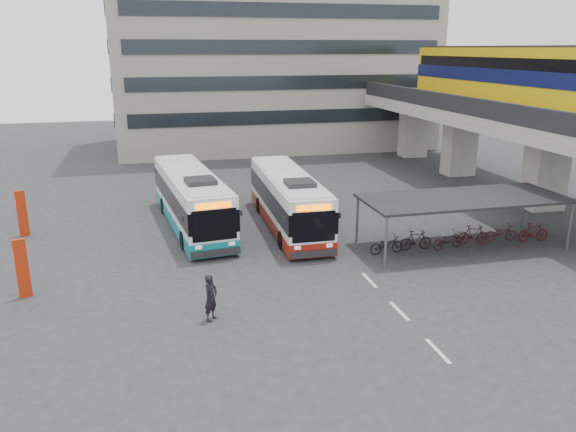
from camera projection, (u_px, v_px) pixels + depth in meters
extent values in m
plane|color=#28282B|center=(313.00, 286.00, 23.40)|extent=(120.00, 120.00, 0.00)
cube|color=gray|center=(546.00, 172.00, 34.06)|extent=(2.20, 1.60, 4.60)
cube|color=gray|center=(459.00, 145.00, 43.36)|extent=(2.20, 1.60, 4.60)
cube|color=gray|center=(413.00, 131.00, 50.80)|extent=(2.20, 1.60, 4.60)
cube|color=gray|center=(511.00, 119.00, 36.99)|extent=(8.00, 32.00, 0.90)
cube|color=black|center=(461.00, 105.00, 35.84)|extent=(0.35, 32.00, 1.10)
cube|color=black|center=(562.00, 102.00, 37.56)|extent=(0.35, 32.00, 1.10)
cube|color=gold|center=(507.00, 78.00, 37.05)|extent=(2.90, 20.00, 3.90)
cube|color=#0B0F3C|center=(508.00, 75.00, 37.00)|extent=(2.98, 20.02, 0.90)
cube|color=black|center=(509.00, 63.00, 36.77)|extent=(2.96, 19.20, 0.70)
cube|color=black|center=(511.00, 48.00, 36.49)|extent=(2.70, 19.60, 0.25)
cylinder|color=#595B60|center=(357.00, 220.00, 28.36)|extent=(0.12, 0.12, 2.40)
cylinder|color=#595B60|center=(523.00, 207.00, 30.55)|extent=(0.12, 0.12, 2.40)
cylinder|color=#595B60|center=(386.00, 243.00, 25.01)|extent=(0.12, 0.12, 2.40)
cylinder|color=#595B60|center=(570.00, 227.00, 27.21)|extent=(0.12, 0.12, 2.40)
cube|color=black|center=(464.00, 198.00, 27.42)|extent=(10.00, 4.00, 0.12)
imported|color=black|center=(385.00, 244.00, 27.09)|extent=(1.71, 0.60, 0.90)
imported|color=black|center=(416.00, 240.00, 27.44)|extent=(1.66, 0.47, 1.00)
imported|color=black|center=(445.00, 239.00, 27.82)|extent=(1.72, 0.60, 0.90)
imported|color=black|center=(474.00, 235.00, 28.17)|extent=(1.66, 0.47, 1.00)
imported|color=#350C0F|center=(502.00, 234.00, 28.55)|extent=(1.71, 0.60, 0.90)
imported|color=#3F0C0F|center=(530.00, 231.00, 28.90)|extent=(1.66, 0.47, 1.00)
cube|color=gray|center=(271.00, 16.00, 54.65)|extent=(30.00, 15.00, 25.00)
cube|color=beige|center=(438.00, 351.00, 18.39)|extent=(0.15, 1.60, 0.01)
cube|color=beige|center=(399.00, 311.00, 21.18)|extent=(0.15, 1.60, 0.01)
cube|color=beige|center=(370.00, 280.00, 23.97)|extent=(0.15, 1.60, 0.01)
cube|color=white|center=(288.00, 198.00, 30.75)|extent=(2.54, 10.92, 2.49)
cube|color=maroon|center=(288.00, 218.00, 31.09)|extent=(2.58, 10.96, 0.68)
cube|color=black|center=(288.00, 196.00, 30.72)|extent=(2.60, 10.94, 1.04)
cube|color=#FF6B00|center=(314.00, 208.00, 25.41)|extent=(1.62, 0.11, 0.27)
cube|color=black|center=(300.00, 183.00, 27.80)|extent=(1.42, 1.48, 0.25)
cylinder|color=black|center=(282.00, 240.00, 27.62)|extent=(0.29, 0.91, 0.91)
cylinder|color=black|center=(294.00, 203.00, 34.17)|extent=(0.29, 0.91, 0.91)
cube|color=white|center=(191.00, 197.00, 30.78)|extent=(3.62, 11.38, 2.56)
cube|color=#0D6E7B|center=(192.00, 217.00, 31.12)|extent=(3.66, 11.43, 0.70)
cube|color=black|center=(191.00, 195.00, 30.75)|extent=(3.68, 11.41, 1.07)
cube|color=#FF6B00|center=(214.00, 206.00, 25.48)|extent=(1.66, 0.27, 0.28)
cube|color=black|center=(200.00, 181.00, 27.84)|extent=(1.59, 1.64, 0.26)
cylinder|color=black|center=(184.00, 240.00, 27.55)|extent=(0.38, 0.96, 0.93)
cylinder|color=black|center=(200.00, 202.00, 34.32)|extent=(0.38, 0.96, 0.93)
imported|color=black|center=(211.00, 298.00, 20.26)|extent=(0.74, 0.76, 1.76)
cube|color=#AF260A|center=(22.00, 268.00, 22.06)|extent=(0.51, 0.28, 2.42)
cube|color=white|center=(20.00, 253.00, 21.88)|extent=(0.52, 0.19, 0.48)
cube|color=#AF260A|center=(22.00, 213.00, 29.31)|extent=(0.52, 0.31, 2.46)
cube|color=white|center=(20.00, 202.00, 29.12)|extent=(0.52, 0.22, 0.49)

